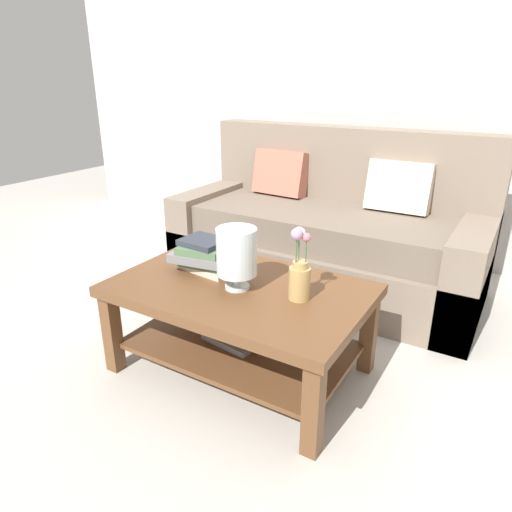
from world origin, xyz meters
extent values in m
plane|color=#B7B2A8|center=(0.00, 0.00, 0.00)|extent=(10.00, 10.00, 0.00)
cube|color=#BCB7B2|center=(0.00, 1.65, 1.35)|extent=(6.40, 0.12, 2.70)
cube|color=#7A6B5B|center=(-0.07, 0.70, 0.18)|extent=(2.04, 0.90, 0.36)
cube|color=#6E6052|center=(-0.07, 0.67, 0.46)|extent=(1.80, 0.74, 0.20)
cube|color=#7A6B5B|center=(-0.07, 1.05, 0.71)|extent=(2.04, 0.20, 0.70)
cube|color=#7A6B5B|center=(-0.99, 0.70, 0.30)|extent=(0.20, 0.90, 0.60)
cube|color=#7A6B5B|center=(0.84, 0.70, 0.30)|extent=(0.20, 0.90, 0.60)
cube|color=#B26651|center=(-0.53, 0.91, 0.72)|extent=(0.41, 0.21, 0.34)
cube|color=beige|center=(0.33, 0.91, 0.72)|extent=(0.40, 0.19, 0.34)
cube|color=brown|center=(-0.03, -0.41, 0.44)|extent=(1.19, 0.76, 0.05)
cube|color=brown|center=(-0.57, -0.74, 0.21)|extent=(0.07, 0.07, 0.41)
cube|color=brown|center=(0.51, -0.74, 0.21)|extent=(0.07, 0.07, 0.41)
cube|color=brown|center=(-0.57, -0.09, 0.21)|extent=(0.07, 0.07, 0.41)
cube|color=brown|center=(0.51, -0.09, 0.21)|extent=(0.07, 0.07, 0.41)
cube|color=brown|center=(-0.03, -0.41, 0.14)|extent=(1.07, 0.64, 0.02)
cube|color=slate|center=(-0.07, -0.41, 0.17)|extent=(0.31, 0.24, 0.03)
cube|color=beige|center=(-0.27, -0.34, 0.48)|extent=(0.30, 0.19, 0.03)
cube|color=#51704C|center=(-0.27, -0.33, 0.51)|extent=(0.27, 0.22, 0.02)
cube|color=slate|center=(-0.29, -0.36, 0.54)|extent=(0.32, 0.25, 0.04)
cube|color=#51704C|center=(-0.28, -0.36, 0.58)|extent=(0.25, 0.23, 0.04)
cube|color=#2D333D|center=(-0.29, -0.35, 0.62)|extent=(0.22, 0.19, 0.03)
cylinder|color=silver|center=(-0.03, -0.44, 0.47)|extent=(0.12, 0.12, 0.02)
cylinder|color=silver|center=(-0.03, -0.44, 0.51)|extent=(0.04, 0.04, 0.06)
cylinder|color=silver|center=(-0.03, -0.44, 0.65)|extent=(0.19, 0.19, 0.22)
sphere|color=#993833|center=(-0.06, -0.44, 0.60)|extent=(0.06, 0.06, 0.06)
sphere|color=#2D333D|center=(0.00, -0.43, 0.59)|extent=(0.05, 0.05, 0.05)
cylinder|color=tan|center=(0.27, -0.39, 0.54)|extent=(0.10, 0.10, 0.15)
cylinder|color=tan|center=(0.27, -0.39, 0.63)|extent=(0.07, 0.07, 0.03)
cylinder|color=#426638|center=(0.29, -0.38, 0.69)|extent=(0.01, 0.01, 0.10)
sphere|color=#C66B7A|center=(0.29, -0.38, 0.76)|extent=(0.04, 0.04, 0.04)
cylinder|color=#426638|center=(0.25, -0.37, 0.69)|extent=(0.01, 0.01, 0.10)
sphere|color=silver|center=(0.25, -0.37, 0.76)|extent=(0.06, 0.06, 0.06)
cylinder|color=#426638|center=(0.25, -0.40, 0.70)|extent=(0.01, 0.01, 0.11)
sphere|color=#B28CB7|center=(0.25, -0.40, 0.77)|extent=(0.05, 0.05, 0.05)
camera|label=1|loc=(1.06, -2.06, 1.40)|focal=32.38mm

